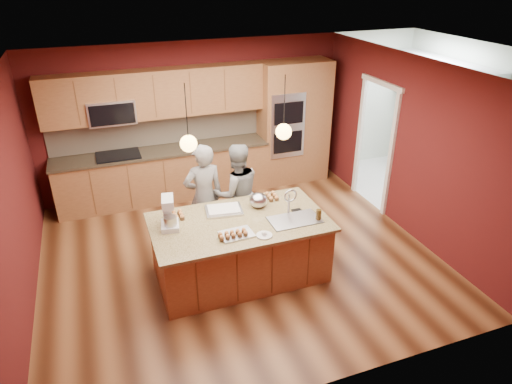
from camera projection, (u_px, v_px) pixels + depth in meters
name	position (u px, v px, depth m)	size (l,w,h in m)	color
floor	(238.00, 255.00, 6.74)	(5.50, 5.50, 0.00)	#412010
ceiling	(234.00, 70.00, 5.52)	(5.50, 5.50, 0.00)	silver
wall_back	(193.00, 118.00, 8.22)	(5.50, 5.50, 0.00)	#4F1414
wall_front	(323.00, 281.00, 4.03)	(5.50, 5.50, 0.00)	#4F1414
wall_left	(11.00, 205.00, 5.28)	(5.00, 5.00, 0.00)	#4F1414
wall_right	(407.00, 146.00, 6.97)	(5.00, 5.00, 0.00)	#4F1414
cabinet_run	(160.00, 147.00, 7.96)	(3.74, 0.64, 2.30)	brown
oven_column	(293.00, 123.00, 8.62)	(1.30, 0.62, 2.30)	brown
doorway_trim	(374.00, 147.00, 7.77)	(0.08, 1.11, 2.20)	white
laundry_room	(445.00, 81.00, 8.20)	(2.60, 2.70, 2.70)	beige
pendant_left	(189.00, 143.00, 5.25)	(0.20, 0.20, 0.80)	black
pendant_right	(284.00, 131.00, 5.62)	(0.20, 0.20, 0.80)	black
island	(241.00, 247.00, 6.14)	(2.30, 1.29, 1.23)	brown
person_left	(204.00, 197.00, 6.65)	(0.59, 0.39, 1.62)	black
person_right	(237.00, 193.00, 6.81)	(0.76, 0.59, 1.56)	slate
stand_mixer	(169.00, 215.00, 5.73)	(0.26, 0.34, 0.42)	silver
sheet_cake	(224.00, 210.00, 6.17)	(0.53, 0.43, 0.05)	silver
cooling_rack	(237.00, 234.00, 5.64)	(0.41, 0.29, 0.02)	silver
mixing_bowl	(258.00, 200.00, 6.26)	(0.25, 0.25, 0.21)	silver
plate	(264.00, 235.00, 5.63)	(0.20, 0.20, 0.01)	silver
tumbler	(319.00, 215.00, 5.95)	(0.07, 0.07, 0.15)	#38270D
phone	(296.00, 210.00, 6.20)	(0.13, 0.07, 0.01)	black
cupcakes_left	(175.00, 215.00, 6.01)	(0.25, 0.25, 0.07)	#D68848
cupcakes_rack	(233.00, 234.00, 5.57)	(0.37, 0.15, 0.07)	#D68848
cupcakes_right	(272.00, 196.00, 6.50)	(0.16, 0.24, 0.07)	#D68848
washer	(435.00, 161.00, 8.50)	(0.69, 0.71, 1.11)	silver
dryer	(412.00, 153.00, 9.11)	(0.57, 0.59, 0.92)	silver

